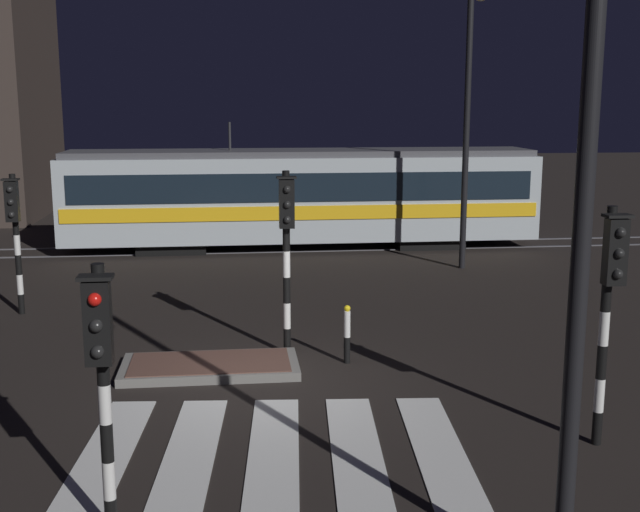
{
  "coord_description": "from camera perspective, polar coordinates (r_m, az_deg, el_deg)",
  "views": [
    {
      "loc": [
        -0.51,
        -13.12,
        4.8
      ],
      "look_at": [
        1.44,
        4.34,
        1.4
      ],
      "focal_mm": 44.94,
      "sensor_mm": 36.0,
      "label": 1
    }
  ],
  "objects": [
    {
      "name": "bollard_island_edge",
      "position": [
        14.92,
        1.94,
        -5.57
      ],
      "size": [
        0.12,
        0.12,
        1.11
      ],
      "color": "black",
      "rests_on": "ground"
    },
    {
      "name": "tram",
      "position": [
        26.42,
        -1.33,
        4.31
      ],
      "size": [
        15.56,
        2.58,
        4.15
      ],
      "color": "#B2BCC1",
      "rests_on": "ground"
    },
    {
      "name": "traffic_light_median_centre",
      "position": [
        14.99,
        -2.39,
        1.47
      ],
      "size": [
        0.36,
        0.42,
        3.54
      ],
      "color": "black",
      "rests_on": "ground"
    },
    {
      "name": "traffic_light_corner_far_left",
      "position": [
        19.19,
        -20.93,
        2.2
      ],
      "size": [
        0.36,
        0.42,
        3.22
      ],
      "color": "black",
      "rests_on": "ground"
    },
    {
      "name": "traffic_light_corner_near_right",
      "position": [
        11.6,
        19.93,
        -2.39
      ],
      "size": [
        0.36,
        0.42,
        3.42
      ],
      "color": "black",
      "rests_on": "ground"
    },
    {
      "name": "street_lamp_trackside_right",
      "position": [
        23.11,
        10.63,
        11.05
      ],
      "size": [
        0.44,
        1.21,
        7.84
      ],
      "color": "black",
      "rests_on": "ground"
    },
    {
      "name": "rail_near",
      "position": [
        25.88,
        -5.14,
        0.25
      ],
      "size": [
        80.0,
        0.12,
        0.03
      ],
      "primitive_type": "cube",
      "color": "#59595E",
      "rests_on": "ground"
    },
    {
      "name": "traffic_island",
      "position": [
        14.74,
        -7.82,
        -7.79
      ],
      "size": [
        3.18,
        1.49,
        0.18
      ],
      "color": "slate",
      "rests_on": "ground"
    },
    {
      "name": "ground_plane",
      "position": [
        13.98,
        -3.95,
        -9.16
      ],
      "size": [
        120.0,
        120.0,
        0.0
      ],
      "primitive_type": "plane",
      "color": "black"
    },
    {
      "name": "crosswalk_zebra",
      "position": [
        11.44,
        -3.32,
        -13.83
      ],
      "size": [
        5.61,
        4.39,
        0.02
      ],
      "color": "silver",
      "rests_on": "ground"
    },
    {
      "name": "street_lamp_near_kerb",
      "position": [
        7.45,
        19.45,
        10.06
      ],
      "size": [
        0.44,
        1.21,
        7.57
      ],
      "color": "black",
      "rests_on": "ground"
    },
    {
      "name": "rail_far",
      "position": [
        27.29,
        -5.21,
        0.81
      ],
      "size": [
        80.0,
        0.12,
        0.03
      ],
      "primitive_type": "cube",
      "color": "#59595E",
      "rests_on": "ground"
    },
    {
      "name": "traffic_light_kerb_mid_left",
      "position": [
        8.91,
        -15.31,
        -7.36
      ],
      "size": [
        0.36,
        0.42,
        3.12
      ],
      "color": "black",
      "rests_on": "ground"
    }
  ]
}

